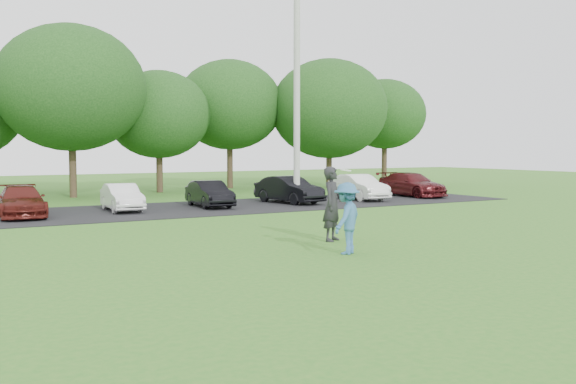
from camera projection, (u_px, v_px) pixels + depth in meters
name	position (u px, v px, depth m)	size (l,w,h in m)	color
ground	(365.00, 258.00, 14.70)	(100.00, 100.00, 0.00)	#2E7020
parking_lot	(170.00, 210.00, 25.91)	(32.00, 6.50, 0.03)	black
utility_pole	(297.00, 85.00, 27.87)	(0.28, 0.28, 10.50)	#AFAFAA
frisbee_player	(347.00, 218.00, 15.17)	(1.27, 1.13, 2.04)	#336490
camera_bystander	(332.00, 204.00, 17.27)	(0.87, 0.81, 2.01)	black
parked_cars	(177.00, 194.00, 26.15)	(27.87, 4.77, 1.21)	slate
tree_row	(134.00, 103.00, 34.74)	(42.39, 9.85, 8.64)	#38281C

